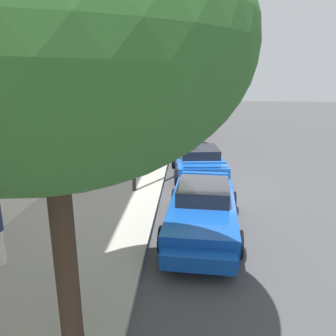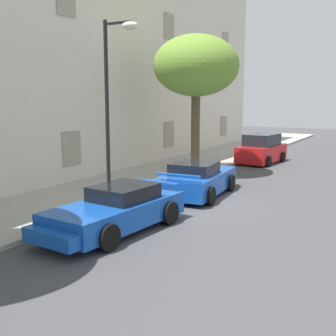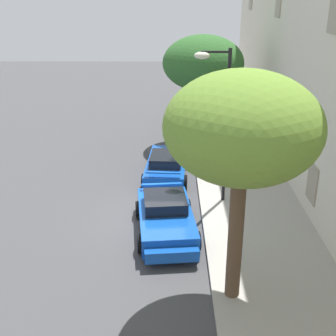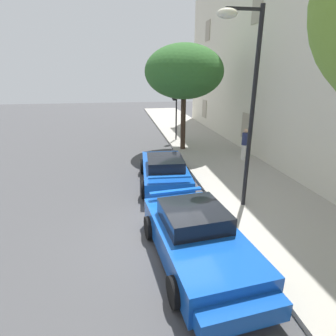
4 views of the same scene
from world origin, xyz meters
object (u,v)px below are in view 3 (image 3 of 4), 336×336
object	(u,v)px
tree_midblock	(203,63)
traffic_light	(200,92)
pedestrian_admiring	(257,142)
tree_near_kerb	(243,129)
sportscar_red_lead	(167,165)
street_lamp	(218,101)
sportscar_yellow_flank	(166,220)

from	to	relation	value
tree_midblock	traffic_light	distance (m)	3.28
tree_midblock	pedestrian_admiring	bearing A→B (deg)	44.47
tree_near_kerb	sportscar_red_lead	bearing A→B (deg)	-167.67
street_lamp	pedestrian_admiring	xyz separation A→B (m)	(-5.00, 2.69, -3.42)
traffic_light	street_lamp	xyz separation A→B (m)	(10.29, 0.05, 1.91)
street_lamp	sportscar_red_lead	bearing A→B (deg)	-145.14
sportscar_yellow_flank	sportscar_red_lead	bearing A→B (deg)	-179.81
traffic_light	sportscar_red_lead	bearing A→B (deg)	-14.79
traffic_light	pedestrian_admiring	distance (m)	6.14
pedestrian_admiring	traffic_light	bearing A→B (deg)	-152.62
sportscar_red_lead	tree_near_kerb	distance (m)	10.46
traffic_light	pedestrian_admiring	world-z (taller)	traffic_light
sportscar_yellow_flank	tree_near_kerb	distance (m)	6.23
tree_midblock	street_lamp	world-z (taller)	street_lamp
traffic_light	tree_midblock	bearing A→B (deg)	-0.08
tree_midblock	pedestrian_admiring	distance (m)	5.34
tree_near_kerb	street_lamp	xyz separation A→B (m)	(-6.28, 0.00, -0.79)
tree_near_kerb	street_lamp	distance (m)	6.33
street_lamp	sportscar_yellow_flank	bearing A→B (deg)	-37.11
tree_midblock	street_lamp	xyz separation A→B (m)	(7.80, 0.05, -0.21)
sportscar_red_lead	street_lamp	xyz separation A→B (m)	(2.88, 2.01, 3.84)
sportscar_yellow_flank	traffic_light	size ratio (longest dim) A/B	1.34
street_lamp	pedestrian_admiring	world-z (taller)	street_lamp
sportscar_red_lead	traffic_light	distance (m)	7.90
tree_near_kerb	tree_midblock	xyz separation A→B (m)	(-14.08, -0.05, -0.58)
sportscar_yellow_flank	street_lamp	world-z (taller)	street_lamp
tree_midblock	traffic_light	size ratio (longest dim) A/B	1.74
sportscar_red_lead	street_lamp	size ratio (longest dim) A/B	0.78
tree_near_kerb	traffic_light	size ratio (longest dim) A/B	1.89
sportscar_yellow_flank	pedestrian_admiring	distance (m)	8.96
traffic_light	street_lamp	size ratio (longest dim) A/B	0.55
tree_midblock	pedestrian_admiring	xyz separation A→B (m)	(2.79, 2.74, -3.64)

